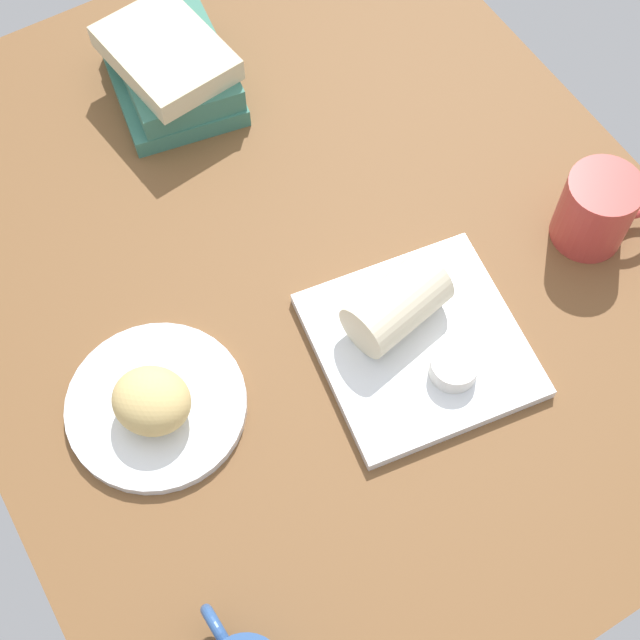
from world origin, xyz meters
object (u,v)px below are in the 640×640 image
Objects in this scene: round_plate at (156,406)px; scone_pastry at (152,401)px; square_plate at (419,345)px; book_stack at (172,69)px; coffee_mug at (599,209)px; breakfast_wrap at (397,304)px; sauce_cup at (454,367)px.

scone_pastry is at bearing -22.74° from round_plate.
book_stack reaches higher than square_plate.
scone_pastry is at bearing -95.44° from coffee_mug.
breakfast_wrap is (4.95, 29.32, 4.43)cm from round_plate.
sauce_cup is at bearing 67.25° from scone_pastry.
coffee_mug is at bearing 75.64° from breakfast_wrap.
square_plate is at bearing 7.62° from book_stack.
book_stack reaches higher than sauce_cup.
scone_pastry is at bearing -104.82° from square_plate.
round_plate is 1.45× the size of coffee_mug.
round_plate is at bearing -110.71° from breakfast_wrap.
coffee_mug reaches higher than scone_pastry.
book_stack is at bearing -172.00° from sauce_cup.
round_plate is 3.71× the size of sauce_cup.
book_stack is at bearing 150.82° from scone_pastry.
square_plate is 28.21cm from coffee_mug.
sauce_cup is 0.26× the size of book_stack.
book_stack reaches higher than breakfast_wrap.
square_plate is (9.09, 30.18, 0.10)cm from round_plate.
scone_pastry is at bearing -108.70° from breakfast_wrap.
coffee_mug is (-2.54, 27.74, 4.48)cm from square_plate.
round_plate is 30.07cm from breakfast_wrap.
square_plate is 4.19× the size of sauce_cup.
sauce_cup is 56.49cm from book_stack.
scone_pastry is (1.00, -0.42, 3.89)cm from round_plate.
book_stack is (-50.73, -6.79, 3.68)cm from square_plate.
book_stack is (-42.64, 23.81, -0.11)cm from scone_pastry.
coffee_mug is (48.20, 34.52, 0.80)cm from book_stack.
square_plate is (8.09, 30.60, -3.79)cm from scone_pastry.
coffee_mug is at bearing 95.23° from square_plate.
book_stack is at bearing -172.38° from square_plate.
coffee_mug is (5.55, 58.34, 0.69)cm from scone_pastry.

